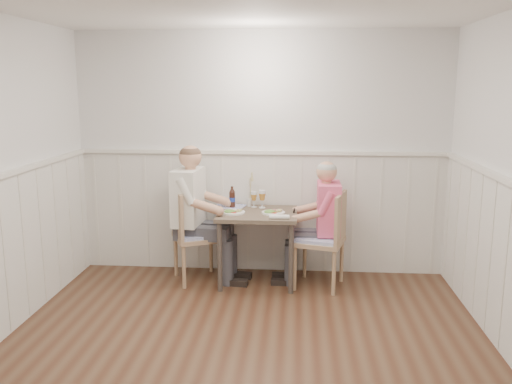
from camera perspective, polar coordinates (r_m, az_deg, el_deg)
ground_plane at (r=4.11m, az=-1.71°, el=-18.45°), size 4.50×4.50×0.00m
room_shell at (r=3.61m, az=-1.85°, el=3.01°), size 4.04×4.54×2.60m
wainscot at (r=4.46m, az=-0.81°, el=-6.31°), size 4.00×4.49×1.34m
dining_table at (r=5.58m, az=0.16°, el=-3.23°), size 0.81×0.70×0.75m
chair_right at (r=5.51m, az=7.30°, el=-4.66°), size 0.57×0.57×0.98m
chair_left at (r=5.69m, az=-6.77°, el=-4.24°), size 0.60×0.60×0.97m
man_in_pink at (r=5.61m, az=7.17°, el=-4.22°), size 0.60×0.42×1.30m
diner_cream at (r=5.70m, az=-6.65°, el=-3.31°), size 0.70×0.49×1.45m
plate_man at (r=5.49m, az=1.76°, el=-2.08°), size 0.24×0.24×0.06m
plate_diner at (r=5.50m, az=-2.52°, el=-2.06°), size 0.24×0.24×0.06m
beer_glass_a at (r=5.71m, az=0.66°, el=-0.44°), size 0.08×0.08×0.19m
beer_glass_b at (r=5.75m, az=-0.23°, el=-0.51°), size 0.07×0.07×0.17m
beer_bottle at (r=5.74m, az=-2.53°, el=-0.66°), size 0.06×0.06×0.23m
rolled_napkin at (r=5.27m, az=2.47°, el=-2.63°), size 0.20×0.05×0.04m
grass_vase at (r=5.78m, az=-0.70°, el=0.18°), size 0.04×0.04×0.39m
gingham_mat at (r=5.81m, az=-2.82°, el=-1.51°), size 0.37×0.32×0.01m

